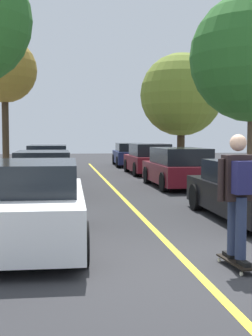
% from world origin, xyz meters
% --- Properties ---
extents(ground, '(80.00, 80.00, 0.00)m').
position_xyz_m(ground, '(0.00, 0.00, 0.00)').
color(ground, '#2D2D30').
extents(center_line, '(0.12, 39.20, 0.01)m').
position_xyz_m(center_line, '(0.00, 4.00, 0.00)').
color(center_line, gold).
rests_on(center_line, ground).
extents(parked_car_left_nearest, '(2.00, 4.34, 1.40)m').
position_xyz_m(parked_car_left_nearest, '(-2.34, 1.79, 0.68)').
color(parked_car_left_nearest, white).
rests_on(parked_car_left_nearest, ground).
extents(parked_car_left_near, '(1.92, 4.39, 1.35)m').
position_xyz_m(parked_car_left_near, '(-2.34, 8.16, 0.67)').
color(parked_car_left_near, black).
rests_on(parked_car_left_near, ground).
extents(parked_car_left_far, '(1.90, 4.32, 1.42)m').
position_xyz_m(parked_car_left_far, '(-2.34, 13.59, 0.70)').
color(parked_car_left_far, navy).
rests_on(parked_car_left_far, ground).
extents(parked_car_right_nearest, '(1.89, 4.13, 1.27)m').
position_xyz_m(parked_car_right_nearest, '(2.34, 3.43, 0.64)').
color(parked_car_right_nearest, black).
rests_on(parked_car_right_nearest, ground).
extents(parked_car_right_near, '(1.95, 4.13, 1.39)m').
position_xyz_m(parked_car_right_near, '(2.34, 9.78, 0.69)').
color(parked_car_right_near, maroon).
rests_on(parked_car_right_near, ground).
extents(parked_car_right_far, '(1.94, 4.06, 1.43)m').
position_xyz_m(parked_car_right_far, '(2.34, 15.40, 0.69)').
color(parked_car_right_far, maroon).
rests_on(parked_car_right_far, ground).
extents(parked_car_right_farthest, '(2.05, 4.36, 1.36)m').
position_xyz_m(parked_car_right_farthest, '(2.33, 21.24, 0.68)').
color(parked_car_right_farthest, navy).
rests_on(parked_car_right_farthest, ground).
extents(street_tree_left_near, '(2.93, 2.93, 6.10)m').
position_xyz_m(street_tree_left_near, '(-4.28, 15.64, 4.74)').
color(street_tree_left_near, '#3D2D1E').
rests_on(street_tree_left_near, sidewalk_left).
extents(street_tree_right_near, '(4.17, 4.17, 5.84)m').
position_xyz_m(street_tree_right_near, '(4.28, 16.89, 3.87)').
color(street_tree_right_near, '#3D2D1E').
rests_on(street_tree_right_near, sidewalk_right).
extents(skateboard, '(0.29, 0.86, 0.10)m').
position_xyz_m(skateboard, '(0.61, -0.08, 0.09)').
color(skateboard, black).
rests_on(skateboard, ground).
extents(skateboarder, '(0.59, 0.71, 1.75)m').
position_xyz_m(skateboarder, '(0.61, -0.11, 1.10)').
color(skateboarder, black).
rests_on(skateboarder, skateboard).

